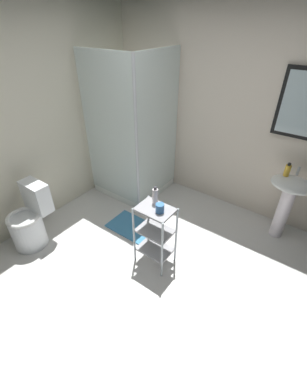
# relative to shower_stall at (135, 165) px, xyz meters

# --- Properties ---
(ground_plane) EXTENTS (4.20, 4.20, 0.02)m
(ground_plane) POSITION_rel_shower_stall_xyz_m (1.20, -1.23, -0.47)
(ground_plane) COLOR silver
(wall_back) EXTENTS (4.20, 0.14, 2.50)m
(wall_back) POSITION_rel_shower_stall_xyz_m (1.21, 0.62, 0.79)
(wall_back) COLOR beige
(wall_back) RESTS_ON ground_plane
(wall_left) EXTENTS (0.10, 4.20, 2.50)m
(wall_left) POSITION_rel_shower_stall_xyz_m (-0.65, -1.23, 0.79)
(wall_left) COLOR beige
(wall_left) RESTS_ON ground_plane
(shower_stall) EXTENTS (0.92, 0.92, 2.00)m
(shower_stall) POSITION_rel_shower_stall_xyz_m (0.00, 0.00, 0.00)
(shower_stall) COLOR white
(shower_stall) RESTS_ON ground_plane
(pedestal_sink) EXTENTS (0.46, 0.37, 0.81)m
(pedestal_sink) POSITION_rel_shower_stall_xyz_m (2.05, 0.29, 0.12)
(pedestal_sink) COLOR white
(pedestal_sink) RESTS_ON ground_plane
(sink_faucet) EXTENTS (0.03, 0.03, 0.10)m
(sink_faucet) POSITION_rel_shower_stall_xyz_m (2.05, 0.41, 0.40)
(sink_faucet) COLOR silver
(sink_faucet) RESTS_ON pedestal_sink
(toilet) EXTENTS (0.37, 0.49, 0.76)m
(toilet) POSITION_rel_shower_stall_xyz_m (-0.28, -1.58, -0.15)
(toilet) COLOR white
(toilet) RESTS_ON ground_plane
(storage_cart) EXTENTS (0.38, 0.28, 0.74)m
(storage_cart) POSITION_rel_shower_stall_xyz_m (1.07, -0.96, -0.03)
(storage_cart) COLOR silver
(storage_cart) RESTS_ON ground_plane
(hand_soap_bottle) EXTENTS (0.06, 0.06, 0.16)m
(hand_soap_bottle) POSITION_rel_shower_stall_xyz_m (1.95, 0.32, 0.42)
(hand_soap_bottle) COLOR gold
(hand_soap_bottle) RESTS_ON pedestal_sink
(lotion_bottle_white) EXTENTS (0.06, 0.06, 0.19)m
(lotion_bottle_white) POSITION_rel_shower_stall_xyz_m (1.02, -0.88, 0.36)
(lotion_bottle_white) COLOR white
(lotion_bottle_white) RESTS_ON storage_cart
(rinse_cup) EXTENTS (0.08, 0.08, 0.09)m
(rinse_cup) POSITION_rel_shower_stall_xyz_m (1.14, -0.98, 0.32)
(rinse_cup) COLOR #3870B2
(rinse_cup) RESTS_ON storage_cart
(bath_mat) EXTENTS (0.60, 0.40, 0.02)m
(bath_mat) POSITION_rel_shower_stall_xyz_m (0.50, -0.69, -0.45)
(bath_mat) COLOR teal
(bath_mat) RESTS_ON ground_plane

